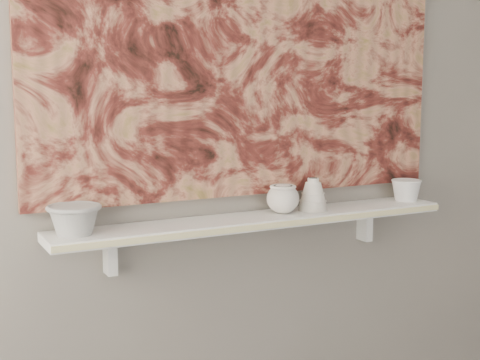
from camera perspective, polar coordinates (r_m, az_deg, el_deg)
wall_back at (r=2.25m, az=0.51°, el=7.88°), size 3.60×0.00×3.60m
shelf at (r=2.22m, az=1.66°, el=-3.45°), size 1.40×0.18×0.03m
shelf_stripe at (r=2.14m, az=2.88°, el=-3.89°), size 1.40×0.01×0.02m
bracket_left at (r=2.11m, az=-11.03°, el=-6.31°), size 0.03×0.06×0.12m
bracket_right at (r=2.55m, az=10.59°, el=-3.76°), size 0.03×0.06×0.12m
painting at (r=2.25m, az=0.70°, el=12.73°), size 1.50×0.02×1.10m
house_motif at (r=2.48m, az=10.04°, el=5.05°), size 0.09×0.00×0.08m
bowl_grey at (r=1.98m, az=-13.96°, el=-3.27°), size 0.16×0.16×0.09m
cup_cream at (r=2.25m, az=3.68°, el=-1.60°), size 0.14×0.14×0.10m
bell_vessel at (r=2.31m, az=6.25°, el=-1.21°), size 0.13×0.13×0.11m
bowl_white at (r=2.57m, az=14.00°, el=-0.84°), size 0.14×0.14×0.08m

